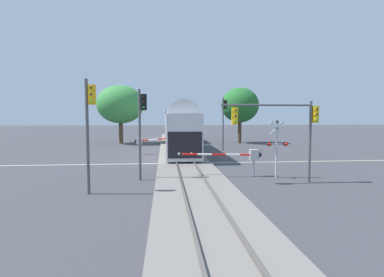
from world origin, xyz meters
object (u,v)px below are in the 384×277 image
at_px(crossing_signal_mast, 277,142).
at_px(crossing_gate_near, 246,156).
at_px(commuter_train, 176,125).
at_px(traffic_signal_median, 142,120).
at_px(oak_far_right, 240,105).
at_px(crossing_gate_far, 145,141).
at_px(traffic_signal_far_side, 224,115).
at_px(oak_behind_train, 120,104).
at_px(traffic_signal_near_right, 284,121).
at_px(traffic_signal_near_left, 89,118).

bearing_deg(crossing_signal_mast, crossing_gate_near, 163.54).
bearing_deg(commuter_train, traffic_signal_median, -97.48).
xyz_separation_m(traffic_signal_median, oak_far_right, (12.56, 25.21, 1.84)).
bearing_deg(crossing_gate_far, traffic_signal_far_side, 16.74).
height_order(crossing_gate_far, oak_behind_train, oak_behind_train).
xyz_separation_m(traffic_signal_near_right, oak_far_right, (4.09, 26.76, 1.91)).
height_order(crossing_gate_far, traffic_signal_near_left, traffic_signal_near_left).
bearing_deg(commuter_train, crossing_signal_mast, -76.43).
xyz_separation_m(traffic_signal_far_side, oak_behind_train, (-13.22, 10.69, 1.61)).
distance_m(crossing_gate_near, traffic_signal_far_side, 15.22).
height_order(traffic_signal_near_right, oak_far_right, oak_far_right).
height_order(traffic_signal_near_left, oak_behind_train, oak_behind_train).
xyz_separation_m(commuter_train, traffic_signal_far_side, (5.21, -7.81, 1.31)).
relative_size(crossing_signal_mast, traffic_signal_median, 0.67).
distance_m(crossing_gate_far, traffic_signal_near_left, 16.25).
bearing_deg(crossing_gate_near, traffic_signal_near_right, -51.09).
bearing_deg(oak_far_right, traffic_signal_far_side, -113.74).
bearing_deg(crossing_gate_near, oak_far_right, 76.84).
xyz_separation_m(traffic_signal_near_left, traffic_signal_median, (2.38, 3.21, -0.14)).
height_order(commuter_train, oak_behind_train, oak_behind_train).
bearing_deg(traffic_signal_median, oak_behind_train, 100.76).
bearing_deg(oak_far_right, crossing_gate_near, -103.16).
distance_m(traffic_signal_far_side, traffic_signal_near_right, 16.99).
bearing_deg(oak_far_right, traffic_signal_near_left, -117.73).
distance_m(traffic_signal_near_right, oak_far_right, 27.14).
bearing_deg(commuter_train, crossing_gate_near, -80.66).
distance_m(commuter_train, crossing_gate_far, 11.21).
relative_size(crossing_gate_near, crossing_gate_far, 0.97).
height_order(traffic_signal_near_right, oak_behind_train, oak_behind_train).
relative_size(traffic_signal_far_side, traffic_signal_median, 1.08).
relative_size(commuter_train, crossing_signal_mast, 10.24).
distance_m(commuter_train, traffic_signal_median, 23.47).
bearing_deg(traffic_signal_near_right, crossing_signal_mast, 82.56).
height_order(crossing_gate_near, traffic_signal_median, traffic_signal_median).
bearing_deg(crossing_signal_mast, traffic_signal_far_side, 91.52).
distance_m(crossing_signal_mast, traffic_signal_median, 8.79).
distance_m(crossing_gate_far, oak_far_right, 18.64).
xyz_separation_m(crossing_gate_near, crossing_signal_mast, (1.88, -0.56, 0.93)).
distance_m(crossing_gate_far, traffic_signal_near_right, 17.12).
distance_m(crossing_gate_near, traffic_signal_near_left, 10.22).
height_order(crossing_gate_near, oak_behind_train, oak_behind_train).
relative_size(traffic_signal_near_left, traffic_signal_near_right, 1.00).
distance_m(crossing_signal_mast, traffic_signal_far_side, 15.56).
relative_size(traffic_signal_median, oak_behind_train, 0.67).
relative_size(crossing_gate_near, oak_far_right, 0.65).
bearing_deg(traffic_signal_near_right, crossing_gate_near, 128.91).
bearing_deg(oak_behind_train, commuter_train, -19.74).
height_order(traffic_signal_near_left, traffic_signal_near_right, traffic_signal_near_left).
xyz_separation_m(traffic_signal_far_side, traffic_signal_near_right, (0.21, -16.98, -0.37)).
height_order(commuter_train, crossing_gate_far, commuter_train).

